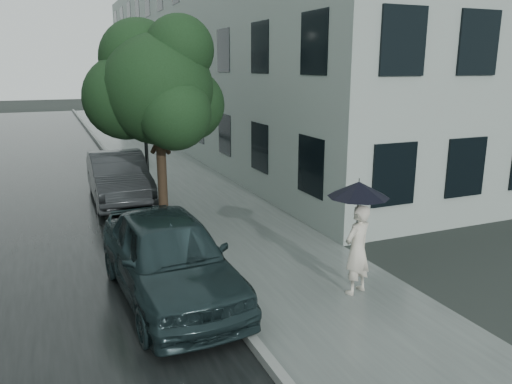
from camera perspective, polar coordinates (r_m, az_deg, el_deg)
name	(u,v)px	position (r m, az deg, el deg)	size (l,w,h in m)	color
ground	(297,286)	(9.69, 4.66, -10.66)	(120.00, 120.00, 0.00)	black
sidewalk	(166,169)	(20.65, -10.26, 2.64)	(3.50, 60.00, 0.01)	slate
kerb_near	(120,171)	(20.33, -15.29, 2.38)	(0.15, 60.00, 0.15)	slate
asphalt_road	(22,180)	(20.20, -25.13, 1.25)	(6.85, 60.00, 0.00)	black
building_near	(224,58)	(28.91, -3.68, 15.05)	(7.02, 36.00, 9.00)	gray
pedestrian	(357,249)	(9.26, 11.49, -6.46)	(0.61, 0.40, 1.67)	beige
umbrella	(359,189)	(8.95, 11.66, 0.30)	(1.37, 1.37, 1.21)	black
street_tree	(157,87)	(12.97, -11.25, 11.65)	(3.60, 3.27, 5.31)	#332619
lamp_post	(139,97)	(17.54, -13.23, 10.47)	(0.84, 0.39, 5.31)	black
car_near	(169,256)	(9.08, -9.93, -7.23)	(1.83, 4.56, 1.55)	#19292B
car_far	(118,177)	(15.86, -15.45, 1.62)	(1.58, 4.52, 1.49)	#26292B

